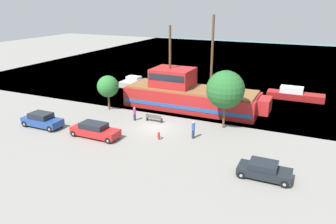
# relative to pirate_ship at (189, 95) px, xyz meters

# --- Properties ---
(ground_plane) EXTENTS (160.00, 160.00, 0.00)m
(ground_plane) POSITION_rel_pirate_ship_xyz_m (-0.79, -7.70, -1.74)
(ground_plane) COLOR gray
(water_surface) EXTENTS (80.00, 80.00, 0.00)m
(water_surface) POSITION_rel_pirate_ship_xyz_m (-0.79, 36.30, -1.74)
(water_surface) COLOR teal
(water_surface) RESTS_ON ground
(pirate_ship) EXTENTS (17.73, 5.24, 11.33)m
(pirate_ship) POSITION_rel_pirate_ship_xyz_m (0.00, 0.00, 0.00)
(pirate_ship) COLOR #A31E1E
(pirate_ship) RESTS_ON water_surface
(moored_boat_dockside) EXTENTS (7.39, 2.06, 1.69)m
(moored_boat_dockside) POSITION_rel_pirate_ship_xyz_m (11.69, 9.70, -1.11)
(moored_boat_dockside) COLOR maroon
(moored_boat_dockside) RESTS_ON water_surface
(moored_boat_outer) EXTENTS (5.10, 1.90, 1.81)m
(moored_boat_outer) POSITION_rel_pirate_ship_xyz_m (-11.06, 5.91, -1.07)
(moored_boat_outer) COLOR #B7B2A8
(moored_boat_outer) RESTS_ON water_surface
(parked_car_curb_front) EXTENTS (4.96, 1.81, 1.47)m
(parked_car_curb_front) POSITION_rel_pirate_ship_xyz_m (-5.06, -12.47, -1.02)
(parked_car_curb_front) COLOR #B21E1E
(parked_car_curb_front) RESTS_ON ground_plane
(parked_car_curb_mid) EXTENTS (3.95, 1.87, 1.30)m
(parked_car_curb_mid) POSITION_rel_pirate_ship_xyz_m (11.36, -13.60, -1.10)
(parked_car_curb_mid) COLOR black
(parked_car_curb_mid) RESTS_ON ground_plane
(parked_car_curb_rear) EXTENTS (4.42, 1.85, 1.56)m
(parked_car_curb_rear) POSITION_rel_pirate_ship_xyz_m (-11.81, -12.56, -0.97)
(parked_car_curb_rear) COLOR navy
(parked_car_curb_rear) RESTS_ON ground_plane
(fire_hydrant) EXTENTS (0.42, 0.25, 0.76)m
(fire_hydrant) POSITION_rel_pirate_ship_xyz_m (0.90, -10.35, -1.33)
(fire_hydrant) COLOR red
(fire_hydrant) RESTS_ON ground_plane
(bench_promenade_east) EXTENTS (1.89, 0.45, 0.85)m
(bench_promenade_east) POSITION_rel_pirate_ship_xyz_m (-1.75, -6.18, -1.30)
(bench_promenade_east) COLOR #4C4742
(bench_promenade_east) RESTS_ON ground_plane
(pedestrian_walking_near) EXTENTS (0.32, 0.32, 1.79)m
(pedestrian_walking_near) POSITION_rel_pirate_ship_xyz_m (3.83, -8.72, -0.83)
(pedestrian_walking_near) COLOR #232838
(pedestrian_walking_near) RESTS_ON ground_plane
(pedestrian_walking_far) EXTENTS (0.32, 0.32, 1.58)m
(pedestrian_walking_far) POSITION_rel_pirate_ship_xyz_m (-3.91, -6.72, -0.95)
(pedestrian_walking_far) COLOR #232838
(pedestrian_walking_far) RESTS_ON ground_plane
(tree_row_east) EXTENTS (2.63, 2.63, 4.25)m
(tree_row_east) POSITION_rel_pirate_ship_xyz_m (-8.77, -4.59, 1.18)
(tree_row_east) COLOR brown
(tree_row_east) RESTS_ON ground_plane
(tree_row_mideast) EXTENTS (3.93, 3.93, 6.14)m
(tree_row_mideast) POSITION_rel_pirate_ship_xyz_m (5.76, -4.75, 2.42)
(tree_row_mideast) COLOR brown
(tree_row_mideast) RESTS_ON ground_plane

